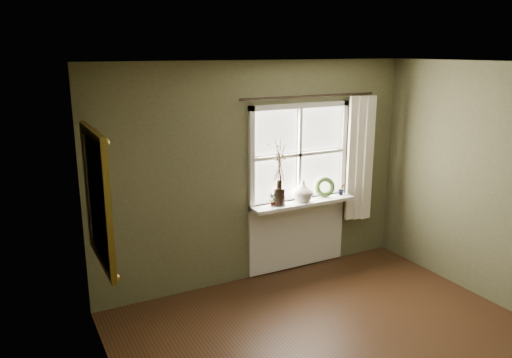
{
  "coord_description": "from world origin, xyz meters",
  "views": [
    {
      "loc": [
        -2.63,
        -2.78,
        2.71
      ],
      "look_at": [
        -0.39,
        1.55,
        1.44
      ],
      "focal_mm": 35.0,
      "sensor_mm": 36.0,
      "label": 1
    }
  ],
  "objects_px": {
    "dark_jug": "(279,196)",
    "gilt_mirror": "(97,197)",
    "cream_vase": "(303,191)",
    "wreath": "(325,189)"
  },
  "relations": [
    {
      "from": "cream_vase",
      "to": "wreath",
      "type": "xyz_separation_m",
      "value": [
        0.35,
        0.04,
        -0.03
      ]
    },
    {
      "from": "cream_vase",
      "to": "wreath",
      "type": "height_order",
      "value": "cream_vase"
    },
    {
      "from": "dark_jug",
      "to": "cream_vase",
      "type": "height_order",
      "value": "cream_vase"
    },
    {
      "from": "dark_jug",
      "to": "cream_vase",
      "type": "distance_m",
      "value": 0.34
    },
    {
      "from": "gilt_mirror",
      "to": "cream_vase",
      "type": "bearing_deg",
      "value": 14.13
    },
    {
      "from": "dark_jug",
      "to": "gilt_mirror",
      "type": "distance_m",
      "value": 2.31
    },
    {
      "from": "dark_jug",
      "to": "wreath",
      "type": "relative_size",
      "value": 0.83
    },
    {
      "from": "gilt_mirror",
      "to": "wreath",
      "type": "bearing_deg",
      "value": 13.22
    },
    {
      "from": "gilt_mirror",
      "to": "dark_jug",
      "type": "bearing_deg",
      "value": 16.2
    },
    {
      "from": "wreath",
      "to": "gilt_mirror",
      "type": "xyz_separation_m",
      "value": [
        -2.86,
        -0.67,
        0.47
      ]
    }
  ]
}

